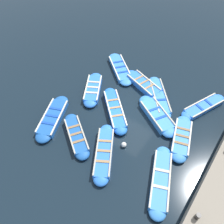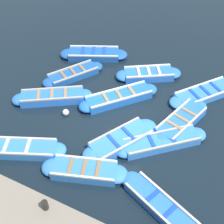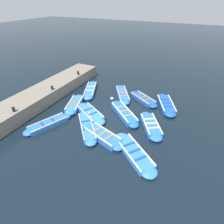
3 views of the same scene
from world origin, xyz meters
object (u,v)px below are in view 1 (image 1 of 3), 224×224
(boat_tucked, at_px, (120,69))
(boat_end_of_row, at_px, (157,115))
(boat_centre, at_px, (53,118))
(boat_mid_row, at_px, (93,89))
(boat_inner_gap, at_px, (144,84))
(boat_near_quay, at_px, (104,153))
(bollard_mid_south, at_px, (198,216))
(boat_outer_right, at_px, (77,135))
(buoy_orange_near, at_px, (124,145))
(boat_stern_in, at_px, (204,107))
(boat_bow_out, at_px, (161,180))
(boat_alongside, at_px, (115,110))
(boat_drifting, at_px, (181,138))
(boat_far_corner, at_px, (159,97))

(boat_tucked, relative_size, boat_end_of_row, 1.02)
(boat_centre, bearing_deg, boat_end_of_row, -141.47)
(boat_mid_row, bearing_deg, boat_inner_gap, -135.38)
(boat_tucked, bearing_deg, boat_near_quay, 118.67)
(boat_end_of_row, bearing_deg, bollard_mid_south, 133.06)
(boat_outer_right, height_order, boat_centre, boat_centre)
(boat_centre, bearing_deg, boat_mid_row, -96.33)
(bollard_mid_south, xyz_separation_m, buoy_orange_near, (4.59, -1.52, -1.09))
(boat_centre, bearing_deg, buoy_orange_near, -166.98)
(boat_tucked, xyz_separation_m, bollard_mid_south, (-8.58, 6.75, 1.09))
(boat_stern_in, height_order, boat_mid_row, boat_mid_row)
(boat_bow_out, height_order, boat_mid_row, boat_mid_row)
(boat_near_quay, distance_m, bollard_mid_south, 5.26)
(boat_tucked, height_order, buoy_orange_near, boat_tucked)
(boat_alongside, relative_size, boat_end_of_row, 0.98)
(boat_alongside, relative_size, boat_bow_out, 0.89)
(boat_drifting, bearing_deg, boat_centre, 25.95)
(boat_mid_row, distance_m, bollard_mid_south, 9.61)
(boat_alongside, bearing_deg, boat_tucked, -58.97)
(boat_bow_out, bearing_deg, boat_tucked, -41.31)
(boat_far_corner, bearing_deg, buoy_orange_near, 92.83)
(boat_stern_in, relative_size, boat_end_of_row, 1.00)
(boat_mid_row, bearing_deg, boat_drifting, 179.99)
(boat_far_corner, height_order, boat_outer_right, boat_far_corner)
(boat_far_corner, height_order, boat_bow_out, same)
(boat_alongside, xyz_separation_m, boat_inner_gap, (-0.22, -3.05, -0.00))
(boat_drifting, height_order, boat_outer_right, boat_drifting)
(bollard_mid_south, bearing_deg, boat_inner_gap, -45.19)
(boat_near_quay, xyz_separation_m, bollard_mid_south, (-5.14, 0.45, 1.05))
(boat_mid_row, bearing_deg, buoy_orange_near, 151.00)
(buoy_orange_near, bearing_deg, boat_tucked, -52.62)
(boat_far_corner, distance_m, boat_mid_row, 4.47)
(boat_inner_gap, height_order, bollard_mid_south, bollard_mid_south)
(boat_bow_out, bearing_deg, boat_end_of_row, -58.14)
(boat_stern_in, xyz_separation_m, boat_centre, (6.99, 6.38, 0.02))
(boat_drifting, relative_size, bollard_mid_south, 9.58)
(boat_inner_gap, relative_size, boat_near_quay, 1.00)
(boat_alongside, height_order, boat_end_of_row, boat_alongside)
(boat_mid_row, relative_size, bollard_mid_south, 9.38)
(boat_far_corner, distance_m, boat_near_quay, 5.49)
(boat_end_of_row, height_order, buoy_orange_near, boat_end_of_row)
(boat_alongside, bearing_deg, boat_end_of_row, -152.87)
(boat_far_corner, relative_size, bollard_mid_south, 9.71)
(boat_stern_in, distance_m, boat_drifting, 3.03)
(boat_stern_in, bearing_deg, boat_tucked, 0.91)
(boat_outer_right, bearing_deg, boat_near_quay, -178.27)
(boat_alongside, relative_size, boat_mid_row, 1.05)
(boat_alongside, xyz_separation_m, boat_far_corner, (-1.67, -2.69, -0.02))
(boat_outer_right, bearing_deg, boat_alongside, -102.34)
(boat_outer_right, distance_m, bollard_mid_south, 7.19)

